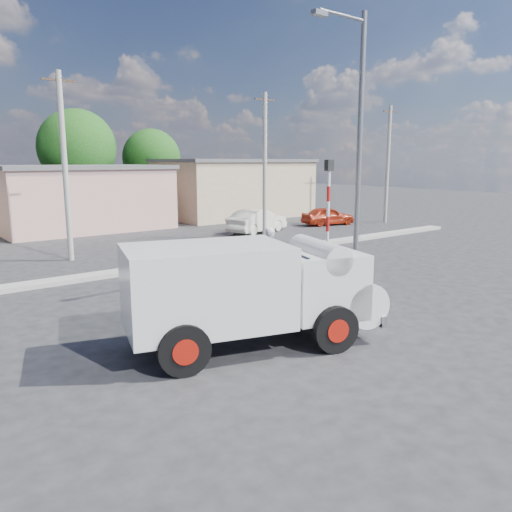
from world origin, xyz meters
TOP-DOWN VIEW (x-y plane):
  - ground_plane at (0.00, 0.00)m, footprint 120.00×120.00m
  - median at (0.00, 8.00)m, footprint 40.00×0.80m
  - truck at (-1.95, -1.15)m, footprint 6.37×3.81m
  - bicycle at (1.45, 2.36)m, footprint 1.93×1.28m
  - cyclist at (1.45, 2.36)m, footprint 0.68×0.81m
  - car_cream at (9.76, 13.66)m, footprint 4.59×2.61m
  - car_red at (15.81, 13.55)m, footprint 3.90×2.30m
  - traffic_pole at (3.20, 1.50)m, footprint 0.28×0.18m
  - streetlight at (4.14, 1.20)m, footprint 2.34×0.22m
  - building_row at (1.10, 22.00)m, footprint 37.80×7.30m
  - utility_poles at (3.25, 12.00)m, footprint 35.40×0.24m

SIDE VIEW (x-z plane):
  - ground_plane at x=0.00m, z-range 0.00..0.00m
  - median at x=0.00m, z-range 0.00..0.16m
  - bicycle at x=1.45m, z-range 0.00..0.96m
  - car_red at x=15.81m, z-range 0.00..1.25m
  - car_cream at x=9.76m, z-range 0.00..1.43m
  - cyclist at x=1.45m, z-range 0.00..1.89m
  - truck at x=-1.95m, z-range 0.14..2.61m
  - building_row at x=1.10m, z-range -0.09..4.35m
  - traffic_pole at x=3.20m, z-range 0.41..4.77m
  - utility_poles at x=3.25m, z-range 0.07..8.07m
  - streetlight at x=4.14m, z-range 0.46..9.46m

